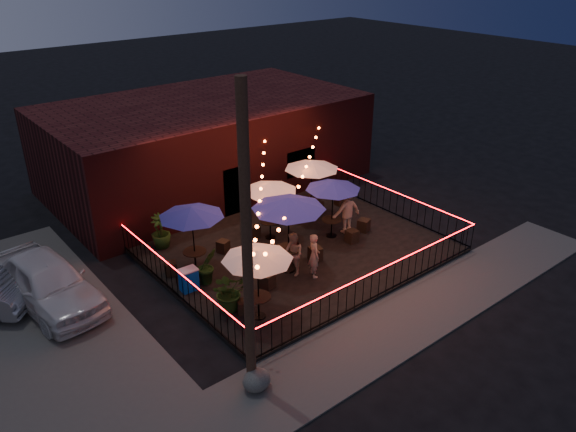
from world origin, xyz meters
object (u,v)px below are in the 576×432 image
Objects in this scene: cafe_table_4 at (333,186)px; boulder at (257,380)px; cafe_table_2 at (289,204)px; utility_pole at (247,251)px; cafe_table_1 at (191,213)px; cafe_table_0 at (257,256)px; cooler at (189,279)px; cafe_table_3 at (270,187)px; cafe_table_5 at (312,166)px.

cafe_table_4 reaches higher than boulder.
cafe_table_4 is (2.88, 0.92, -0.40)m from cafe_table_2.
cafe_table_1 is at bearing 73.42° from utility_pole.
utility_pole is at bearing -138.75° from cafe_table_2.
cafe_table_1 is (1.69, 5.69, -1.63)m from utility_pole.
utility_pole is at bearing -106.58° from cafe_table_1.
cafe_table_1 is at bearing 141.53° from cafe_table_2.
cafe_table_0 is 3.29× the size of cooler.
cooler is at bearing 109.16° from cafe_table_0.
cooler is 0.95× the size of boulder.
cafe_table_3 is (3.37, 3.85, -0.03)m from cafe_table_0.
cafe_table_2 is 0.98× the size of cafe_table_5.
cafe_table_1 is 6.01m from cafe_table_5.
boulder is (-5.17, -6.21, -1.92)m from cafe_table_3.
cafe_table_0 reaches higher than cafe_table_3.
cooler is (-4.27, -1.24, -1.70)m from cafe_table_3.
cafe_table_5 is at bearing 36.55° from cafe_table_0.
cafe_table_1 is at bearing 51.96° from cooler.
cafe_table_5 is (7.66, 6.49, -1.63)m from utility_pole.
cafe_table_3 is 3.36× the size of cooler.
utility_pole reaches higher than cooler.
cafe_table_5 is at bearing 16.69° from cooler.
utility_pole is 3.30m from cafe_table_0.
cooler is (-6.76, -1.73, -1.83)m from cafe_table_5.
boulder is (0.00, -0.21, -3.68)m from utility_pole.
cafe_table_1 is 0.88× the size of cafe_table_2.
cafe_table_0 is 3.56m from boulder.
cooler is (-0.79, -0.93, -1.82)m from cafe_table_1.
cooler reaches higher than boulder.
cafe_table_2 is (2.40, 1.54, 0.38)m from cafe_table_0.
cafe_table_2 is (2.52, -2.00, 0.29)m from cafe_table_1.
utility_pole is at bearing -139.73° from cafe_table_5.
cafe_table_5 reaches higher than boulder.
cooler is at bearing 79.28° from utility_pole.
boulder is (-1.80, -2.36, -1.95)m from cafe_table_0.
cafe_table_2 is at bearing -112.65° from cafe_table_3.
cooler is at bearing -130.36° from cafe_table_1.
cafe_table_0 is at bearing -68.52° from cooler.
cafe_table_4 is 0.90× the size of cafe_table_5.
cafe_table_2 reaches higher than boulder.
cafe_table_3 is 2.36m from cafe_table_4.
cafe_table_0 is at bearing -88.20° from cafe_table_1.
cafe_table_0 is at bearing -154.98° from cafe_table_4.
cafe_table_3 is at bearing 144.18° from cafe_table_4.
cafe_table_1 is at bearing 91.80° from cafe_table_0.
cafe_table_1 is 2.19m from cooler.
cafe_table_0 is 0.98× the size of cafe_table_3.
cafe_table_2 reaches higher than cafe_table_0.
utility_pole is 8.64m from cafe_table_4.
cafe_table_5 is (5.85, 4.34, 0.10)m from cafe_table_0.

